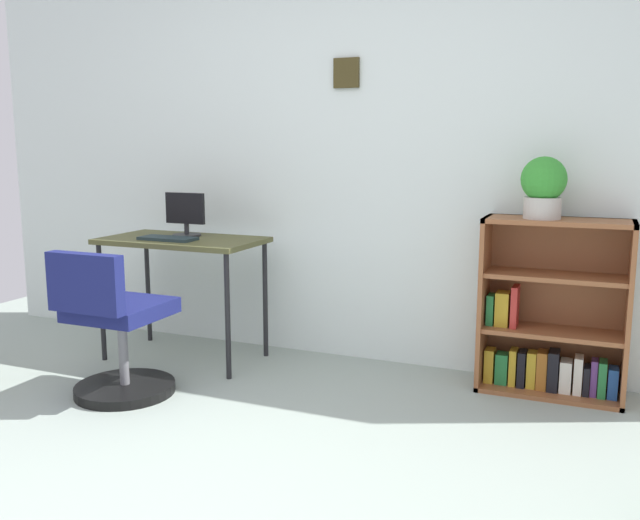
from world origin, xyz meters
The scene contains 7 objects.
wall_back centered at (0.00, 2.15, 1.28)m, with size 5.20×0.12×2.57m.
desk centered at (-0.88, 1.68, 0.68)m, with size 0.95×0.53×0.75m.
monitor centered at (-0.90, 1.76, 0.88)m, with size 0.26×0.17×0.27m.
keyboard centered at (-0.91, 1.58, 0.75)m, with size 0.34×0.15×0.02m, color #213034.
office_chair centered at (-0.83, 0.99, 0.34)m, with size 0.52×0.55×0.79m.
bookshelf_low centered at (1.22, 1.95, 0.40)m, with size 0.73×0.30×0.93m.
potted_plant_on_shelf centered at (1.15, 1.90, 1.09)m, with size 0.23×0.23×0.31m.
Camera 1 is at (1.43, -1.69, 1.29)m, focal length 37.85 mm.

